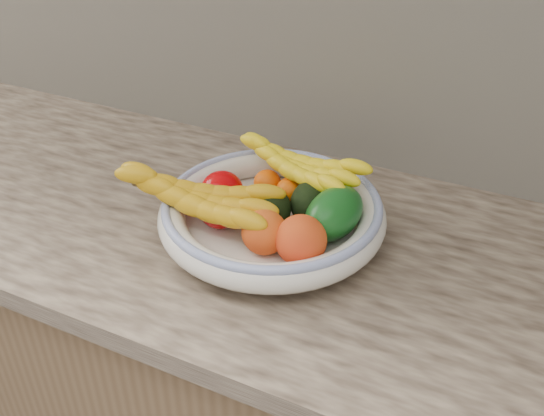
{
  "coord_description": "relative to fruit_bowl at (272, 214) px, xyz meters",
  "views": [
    {
      "loc": [
        0.37,
        0.89,
        1.53
      ],
      "look_at": [
        0.0,
        1.66,
        0.96
      ],
      "focal_mm": 40.0,
      "sensor_mm": 36.0,
      "label": 1
    }
  ],
  "objects": [
    {
      "name": "fruit_bowl",
      "position": [
        0.0,
        0.0,
        0.0
      ],
      "size": [
        0.39,
        0.39,
        0.08
      ],
      "color": "silver",
      "rests_on": "kitchen_counter"
    },
    {
      "name": "peach_front",
      "position": [
        0.02,
        -0.08,
        0.02
      ],
      "size": [
        0.08,
        0.08,
        0.07
      ],
      "primitive_type": "ellipsoid",
      "rotation": [
        0.0,
        0.0,
        -0.16
      ],
      "color": "orange",
      "rests_on": "fruit_bowl"
    },
    {
      "name": "clementine_back_right",
      "position": [
        0.04,
        0.1,
        0.01
      ],
      "size": [
        0.07,
        0.07,
        0.05
      ],
      "primitive_type": "ellipsoid",
      "rotation": [
        0.0,
        0.0,
        -0.29
      ],
      "color": "#F25F05",
      "rests_on": "fruit_bowl"
    },
    {
      "name": "avocado_center",
      "position": [
        0.01,
        -0.01,
        0.02
      ],
      "size": [
        0.08,
        0.1,
        0.06
      ],
      "primitive_type": "ellipsoid",
      "rotation": [
        0.0,
        0.0,
        0.23
      ],
      "color": "black",
      "rests_on": "fruit_bowl"
    },
    {
      "name": "clementine_back_mid",
      "position": [
        0.0,
        0.07,
        0.01
      ],
      "size": [
        0.07,
        0.07,
        0.05
      ],
      "primitive_type": "ellipsoid",
      "rotation": [
        0.0,
        0.0,
        -0.39
      ],
      "color": "#F56405",
      "rests_on": "fruit_bowl"
    },
    {
      "name": "kitchen_counter",
      "position": [
        0.0,
        0.03,
        -0.48
      ],
      "size": [
        2.44,
        0.66,
        1.4
      ],
      "color": "brown",
      "rests_on": "ground"
    },
    {
      "name": "banana_bunch_front",
      "position": [
        -0.11,
        -0.07,
        0.03
      ],
      "size": [
        0.32,
        0.15,
        0.08
      ],
      "primitive_type": null,
      "rotation": [
        0.0,
        0.0,
        0.12
      ],
      "color": "gold",
      "rests_on": "fruit_bowl"
    },
    {
      "name": "avocado_right",
      "position": [
        0.06,
        0.05,
        0.02
      ],
      "size": [
        0.08,
        0.11,
        0.07
      ],
      "primitive_type": "ellipsoid",
      "rotation": [
        0.0,
        0.0,
        -0.08
      ],
      "color": "black",
      "rests_on": "fruit_bowl"
    },
    {
      "name": "tomato_near_left",
      "position": [
        -0.08,
        -0.05,
        0.01
      ],
      "size": [
        0.07,
        0.07,
        0.06
      ],
      "primitive_type": "ellipsoid",
      "rotation": [
        0.0,
        0.0,
        0.05
      ],
      "color": "#B20304",
      "rests_on": "fruit_bowl"
    },
    {
      "name": "banana_bunch_back",
      "position": [
        0.0,
        0.09,
        0.04
      ],
      "size": [
        0.29,
        0.17,
        0.08
      ],
      "primitive_type": null,
      "rotation": [
        0.0,
        0.0,
        -0.24
      ],
      "color": "yellow",
      "rests_on": "fruit_bowl"
    },
    {
      "name": "clementine_back_left",
      "position": [
        -0.05,
        0.08,
        0.01
      ],
      "size": [
        0.06,
        0.06,
        0.05
      ],
      "primitive_type": "ellipsoid",
      "rotation": [
        0.0,
        0.0,
        0.21
      ],
      "color": "#F85F05",
      "rests_on": "fruit_bowl"
    },
    {
      "name": "tomato_left",
      "position": [
        -0.1,
        0.01,
        0.01
      ],
      "size": [
        0.1,
        0.1,
        0.07
      ],
      "primitive_type": "ellipsoid",
      "rotation": [
        0.0,
        0.0,
        0.34
      ],
      "color": "#C70004",
      "rests_on": "fruit_bowl"
    },
    {
      "name": "peach_right",
      "position": [
        0.08,
        -0.07,
        0.02
      ],
      "size": [
        0.09,
        0.09,
        0.08
      ],
      "primitive_type": "ellipsoid",
      "rotation": [
        0.0,
        0.0,
        0.05
      ],
      "color": "orange",
      "rests_on": "fruit_bowl"
    },
    {
      "name": "green_mango",
      "position": [
        0.11,
        0.01,
        0.03
      ],
      "size": [
        0.13,
        0.14,
        0.11
      ],
      "primitive_type": "ellipsoid",
      "rotation": [
        0.0,
        0.31,
        -0.21
      ],
      "color": "#0E4B14",
      "rests_on": "fruit_bowl"
    }
  ]
}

